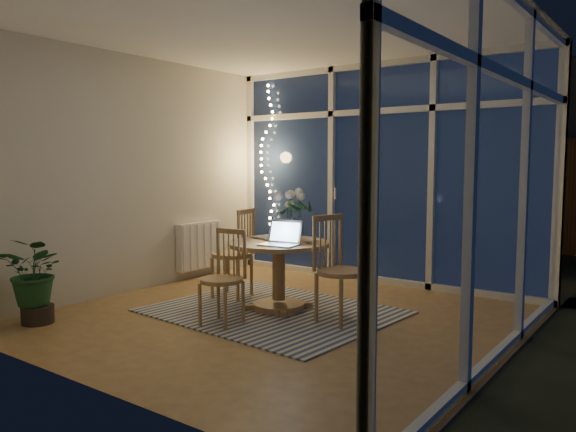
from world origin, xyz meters
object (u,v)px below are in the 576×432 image
Objects in this scene: chair_left at (232,252)px; chair_right at (341,269)px; potted_plant at (36,281)px; chair_front at (221,278)px; flower_vase at (293,229)px; dining_table at (279,276)px; laptop at (279,232)px.

chair_left is 1.44m from chair_right.
chair_front is at bearing 33.63° from potted_plant.
flower_vase reaches higher than potted_plant.
dining_table is 1.15× the size of chair_front.
chair_right is 1.28× the size of potted_plant.
flower_vase reaches higher than chair_front.
chair_right is 0.66m from laptop.
potted_plant is (-1.62, -1.43, -0.41)m from laptop.
chair_left is (-0.71, 0.12, 0.15)m from dining_table.
chair_left is at bearing 170.12° from dining_table.
chair_right is at bearing 71.10° from chair_left.
chair_front is 4.07× the size of flower_vase.
flower_vase is at bearing 50.93° from potted_plant.
potted_plant is (-1.46, -1.63, 0.05)m from dining_table.
chair_right reaches higher than potted_plant.
chair_front is 1.65m from potted_plant.
chair_front is at bearing -96.96° from flower_vase.
potted_plant is at bearing -129.07° from flower_vase.
dining_table is 0.74m from chair_right.
potted_plant is at bearing -131.85° from dining_table.
dining_table is 0.74m from chair_left.
chair_right reaches higher than chair_front.
chair_front reaches higher than dining_table.
chair_left is 0.99× the size of chair_right.
laptop is at bearing -52.47° from dining_table.
chair_right is 2.88× the size of laptop.
potted_plant reaches higher than dining_table.
chair_front reaches higher than potted_plant.
flower_vase is (-0.69, 0.24, 0.29)m from chair_right.
laptop reaches higher than dining_table.
dining_table is at bearing 67.60° from chair_left.
laptop is (0.24, 0.51, 0.37)m from chair_front.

